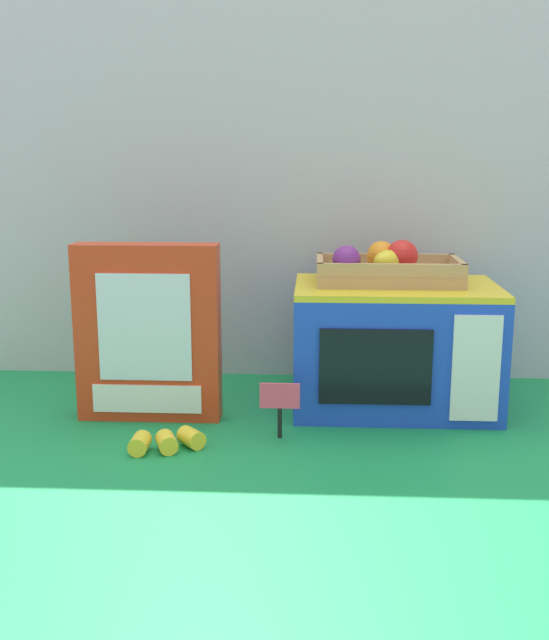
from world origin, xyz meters
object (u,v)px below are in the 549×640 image
toy_microwave (395,346)px  food_groups_crate (386,268)px  cookie_set_box (148,333)px  price_sign (280,402)px  loose_toy_banana (166,441)px

toy_microwave → food_groups_crate: size_ratio=1.40×
food_groups_crate → cookie_set_box: (-0.44, -0.11, -0.11)m
toy_microwave → cookie_set_box: 0.47m
food_groups_crate → price_sign: 0.35m
toy_microwave → loose_toy_banana: (-0.40, -0.25, -0.11)m
toy_microwave → food_groups_crate: (-0.02, 0.01, 0.15)m
toy_microwave → loose_toy_banana: 0.49m
toy_microwave → loose_toy_banana: toy_microwave is taller
cookie_set_box → price_sign: 0.28m
food_groups_crate → cookie_set_box: 0.47m
food_groups_crate → loose_toy_banana: size_ratio=2.21×
food_groups_crate → loose_toy_banana: bearing=-145.1°
food_groups_crate → loose_toy_banana: food_groups_crate is taller
toy_microwave → food_groups_crate: food_groups_crate is taller
loose_toy_banana → cookie_set_box: bearing=110.5°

